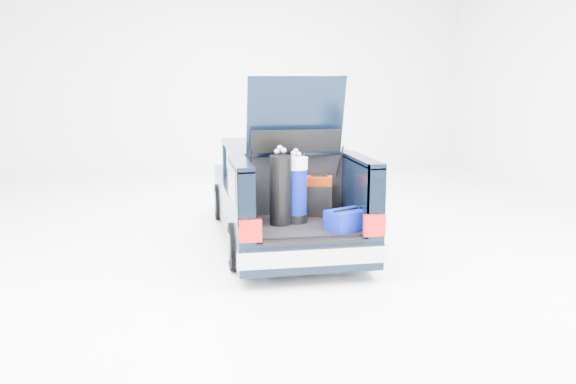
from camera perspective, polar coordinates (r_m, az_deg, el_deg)
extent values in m
plane|color=white|center=(9.33, -0.55, -4.41)|extent=(14.00, 14.00, 0.00)
cube|color=black|center=(9.84, -1.20, -0.61)|extent=(1.75, 3.00, 0.70)
cube|color=black|center=(11.38, -2.46, 0.48)|extent=(1.70, 0.30, 0.50)
cube|color=#A4A4AB|center=(11.53, -2.56, 0.26)|extent=(1.72, 0.10, 0.22)
cube|color=black|center=(9.24, -0.73, 2.54)|extent=(1.55, 1.95, 0.54)
cube|color=black|center=(9.21, -0.73, 4.32)|extent=(1.62, 2.05, 0.06)
cube|color=black|center=(7.82, 1.32, -4.83)|extent=(1.75, 1.30, 0.40)
cube|color=black|center=(7.78, 1.30, -3.20)|extent=(1.32, 1.18, 0.05)
cube|color=black|center=(7.56, -4.42, -0.55)|extent=(0.20, 1.30, 0.85)
cube|color=black|center=(7.86, 6.88, -0.14)|extent=(0.20, 1.30, 0.85)
cube|color=black|center=(7.48, -4.47, 2.72)|extent=(0.20, 1.30, 0.06)
cube|color=black|center=(7.79, 6.96, 3.00)|extent=(0.20, 1.30, 0.06)
cube|color=black|center=(8.27, 0.47, 0.46)|extent=(1.36, 0.08, 0.84)
cube|color=#A4A4AB|center=(7.17, 2.43, -6.07)|extent=(1.80, 0.12, 0.20)
cube|color=#B10907|center=(6.98, -3.54, -3.66)|extent=(0.26, 0.07, 0.26)
cube|color=#B10907|center=(7.30, 8.09, -3.10)|extent=(0.26, 0.07, 0.26)
cube|color=black|center=(7.16, 2.38, -4.65)|extent=(1.20, 0.06, 0.06)
cube|color=black|center=(7.98, 0.72, 7.25)|extent=(1.28, 0.33, 1.03)
cube|color=black|center=(8.01, 0.66, 8.26)|extent=(0.95, 0.17, 0.54)
cylinder|color=black|center=(10.57, -6.29, -0.91)|extent=(0.20, 0.62, 0.62)
cylinder|color=slate|center=(10.57, -6.29, -0.91)|extent=(0.23, 0.36, 0.36)
cylinder|color=black|center=(10.80, 2.42, -0.59)|extent=(0.20, 0.62, 0.62)
cylinder|color=slate|center=(10.80, 2.42, -0.59)|extent=(0.23, 0.36, 0.36)
cylinder|color=black|center=(7.86, -4.79, -5.10)|extent=(0.20, 0.62, 0.62)
cylinder|color=slate|center=(7.86, -4.79, -5.10)|extent=(0.23, 0.36, 0.36)
cylinder|color=black|center=(8.17, 6.77, -4.50)|extent=(0.20, 0.62, 0.62)
cylinder|color=slate|center=(8.17, 6.77, -4.50)|extent=(0.23, 0.36, 0.36)
cube|color=#6A1B03|center=(8.16, 2.92, -0.41)|extent=(0.39, 0.31, 0.54)
cube|color=black|center=(8.11, 2.94, 1.57)|extent=(0.22, 0.11, 0.03)
cube|color=black|center=(8.07, 3.09, -0.92)|extent=(0.34, 0.12, 0.41)
cylinder|color=black|center=(7.66, -0.70, 0.17)|extent=(0.29, 0.32, 0.90)
cube|color=white|center=(7.76, -0.85, 0.56)|extent=(0.11, 0.03, 0.32)
sphere|color=#99999E|center=(7.59, -1.05, 3.79)|extent=(0.07, 0.07, 0.07)
sphere|color=#99999E|center=(7.55, -0.43, 3.92)|extent=(0.07, 0.07, 0.07)
cylinder|color=black|center=(7.87, 0.79, -2.44)|extent=(0.38, 0.38, 0.11)
cylinder|color=#050E77|center=(7.79, 0.80, 0.07)|extent=(0.35, 0.35, 0.60)
cylinder|color=white|center=(7.73, 0.80, 2.71)|extent=(0.38, 0.38, 0.15)
sphere|color=#99999E|center=(7.74, 1.01, 3.54)|extent=(0.07, 0.07, 0.07)
sphere|color=#99999E|center=(7.75, 0.74, 3.88)|extent=(0.07, 0.07, 0.07)
cube|color=#050E77|center=(7.53, 5.59, -2.60)|extent=(0.60, 0.51, 0.24)
cylinder|color=black|center=(7.50, 5.61, -1.62)|extent=(0.41, 0.21, 0.03)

